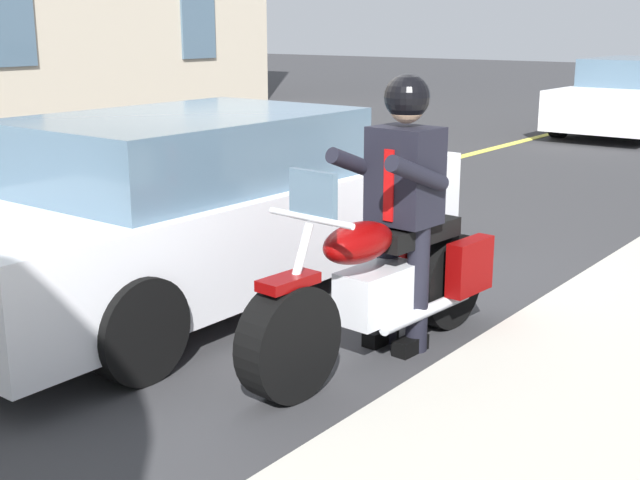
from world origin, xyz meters
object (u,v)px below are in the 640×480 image
object	(u,v)px
rider_main	(403,189)
car_silver	(635,97)
car_dark	(204,207)
motorcycle_main	(383,286)

from	to	relation	value
rider_main	car_silver	world-z (taller)	rider_main
car_silver	car_dark	distance (m)	11.99
rider_main	car_dark	size ratio (longest dim) A/B	0.38
car_silver	motorcycle_main	bearing A→B (deg)	10.85
motorcycle_main	car_silver	world-z (taller)	car_silver
rider_main	car_silver	bearing A→B (deg)	-168.94
rider_main	car_silver	xyz separation A→B (m)	(-11.98, -2.34, -0.35)
motorcycle_main	rider_main	world-z (taller)	rider_main
motorcycle_main	rider_main	bearing A→B (deg)	176.96
car_dark	rider_main	bearing A→B (deg)	89.93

